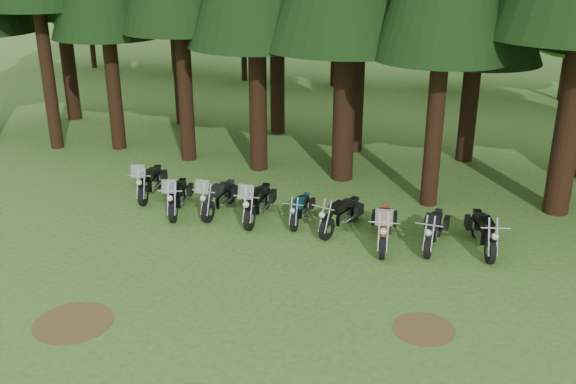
% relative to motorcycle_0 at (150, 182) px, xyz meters
% --- Properties ---
extents(ground, '(120.00, 120.00, 0.00)m').
position_rel_motorcycle_0_xyz_m(ground, '(5.53, -5.43, -0.50)').
color(ground, '#33601F').
rests_on(ground, ground).
extents(decid_3, '(6.12, 5.95, 7.65)m').
position_rel_motorcycle_0_xyz_m(decid_3, '(0.82, 19.70, 4.01)').
color(decid_3, black).
rests_on(decid_3, ground).
extents(decid_4, '(5.93, 5.76, 7.41)m').
position_rel_motorcycle_0_xyz_m(decid_4, '(7.11, 20.89, 3.87)').
color(decid_4, black).
rests_on(decid_4, ground).
extents(dirt_patch_0, '(1.80, 1.80, 0.01)m').
position_rel_motorcycle_0_xyz_m(dirt_patch_0, '(2.53, -7.43, -0.50)').
color(dirt_patch_0, '#4C3D1E').
rests_on(dirt_patch_0, ground).
extents(dirt_patch_1, '(1.40, 1.40, 0.01)m').
position_rel_motorcycle_0_xyz_m(dirt_patch_1, '(10.03, -4.93, -0.50)').
color(dirt_patch_1, '#4C3D1E').
rests_on(dirt_patch_1, ground).
extents(motorcycle_0, '(0.88, 2.38, 1.51)m').
position_rel_motorcycle_0_xyz_m(motorcycle_0, '(0.00, 0.00, 0.00)').
color(motorcycle_0, black).
rests_on(motorcycle_0, ground).
extents(motorcycle_1, '(1.03, 2.34, 1.50)m').
position_rel_motorcycle_0_xyz_m(motorcycle_1, '(1.56, -0.88, -0.00)').
color(motorcycle_1, black).
rests_on(motorcycle_1, ground).
extents(motorcycle_2, '(0.44, 2.35, 1.48)m').
position_rel_motorcycle_0_xyz_m(motorcycle_2, '(2.81, -0.47, -0.01)').
color(motorcycle_2, black).
rests_on(motorcycle_2, ground).
extents(motorcycle_3, '(0.58, 2.48, 1.56)m').
position_rel_motorcycle_0_xyz_m(motorcycle_3, '(4.17, -0.52, 0.02)').
color(motorcycle_3, black).
rests_on(motorcycle_3, ground).
extents(motorcycle_4, '(0.33, 1.97, 0.80)m').
position_rel_motorcycle_0_xyz_m(motorcycle_4, '(5.49, -0.27, -0.10)').
color(motorcycle_4, black).
rests_on(motorcycle_4, ground).
extents(motorcycle_5, '(0.69, 2.23, 0.92)m').
position_rel_motorcycle_0_xyz_m(motorcycle_5, '(6.81, -0.42, -0.03)').
color(motorcycle_5, black).
rests_on(motorcycle_5, ground).
extents(motorcycle_6, '(0.77, 2.51, 1.58)m').
position_rel_motorcycle_0_xyz_m(motorcycle_6, '(8.24, -1.00, 0.02)').
color(motorcycle_6, black).
rests_on(motorcycle_6, ground).
extents(motorcycle_7, '(0.32, 2.27, 0.92)m').
position_rel_motorcycle_0_xyz_m(motorcycle_7, '(9.57, -0.56, -0.03)').
color(motorcycle_7, black).
rests_on(motorcycle_7, ground).
extents(motorcycle_8, '(0.85, 2.32, 0.97)m').
position_rel_motorcycle_0_xyz_m(motorcycle_8, '(10.91, -0.29, -0.01)').
color(motorcycle_8, black).
rests_on(motorcycle_8, ground).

